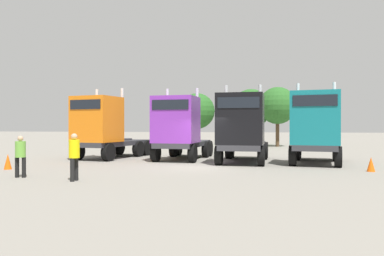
{
  "coord_description": "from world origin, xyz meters",
  "views": [
    {
      "loc": [
        3.2,
        -18.77,
        2.09
      ],
      "look_at": [
        -1.14,
        3.96,
        1.94
      ],
      "focal_mm": 35.6,
      "sensor_mm": 36.0,
      "label": 1
    }
  ],
  "objects_px": {
    "semi_truck_orange": "(103,127)",
    "visitor_in_hivis": "(74,153)",
    "traffic_cone_mid": "(8,162)",
    "semi_truck_purple": "(179,128)",
    "traffic_cone_near": "(371,164)",
    "semi_truck_black": "(242,128)",
    "semi_truck_teal": "(315,127)",
    "visitor_with_camera": "(20,153)"
  },
  "relations": [
    {
      "from": "semi_truck_orange",
      "to": "visitor_in_hivis",
      "type": "distance_m",
      "value": 9.4
    },
    {
      "from": "semi_truck_orange",
      "to": "traffic_cone_mid",
      "type": "relative_size",
      "value": 8.44
    },
    {
      "from": "semi_truck_purple",
      "to": "traffic_cone_near",
      "type": "height_order",
      "value": "semi_truck_purple"
    },
    {
      "from": "semi_truck_black",
      "to": "semi_truck_orange",
      "type": "bearing_deg",
      "value": -94.99
    },
    {
      "from": "visitor_in_hivis",
      "to": "semi_truck_black",
      "type": "bearing_deg",
      "value": -124.4
    },
    {
      "from": "semi_truck_orange",
      "to": "traffic_cone_near",
      "type": "distance_m",
      "value": 15.15
    },
    {
      "from": "semi_truck_purple",
      "to": "semi_truck_teal",
      "type": "height_order",
      "value": "semi_truck_teal"
    },
    {
      "from": "semi_truck_orange",
      "to": "semi_truck_purple",
      "type": "xyz_separation_m",
      "value": [
        4.84,
        -0.0,
        -0.03
      ]
    },
    {
      "from": "visitor_with_camera",
      "to": "traffic_cone_near",
      "type": "xyz_separation_m",
      "value": [
        14.37,
        4.74,
        -0.64
      ]
    },
    {
      "from": "semi_truck_black",
      "to": "semi_truck_teal",
      "type": "xyz_separation_m",
      "value": [
        3.88,
        0.1,
        0.06
      ]
    },
    {
      "from": "semi_truck_black",
      "to": "visitor_in_hivis",
      "type": "xyz_separation_m",
      "value": [
        -5.8,
        -7.81,
        -0.89
      ]
    },
    {
      "from": "visitor_in_hivis",
      "to": "visitor_with_camera",
      "type": "distance_m",
      "value": 2.65
    },
    {
      "from": "semi_truck_teal",
      "to": "visitor_in_hivis",
      "type": "xyz_separation_m",
      "value": [
        -9.69,
        -7.91,
        -0.95
      ]
    },
    {
      "from": "semi_truck_teal",
      "to": "visitor_with_camera",
      "type": "relative_size",
      "value": 3.57
    },
    {
      "from": "semi_truck_orange",
      "to": "traffic_cone_near",
      "type": "height_order",
      "value": "semi_truck_orange"
    },
    {
      "from": "traffic_cone_near",
      "to": "traffic_cone_mid",
      "type": "xyz_separation_m",
      "value": [
        -16.75,
        -2.31,
        0.04
      ]
    },
    {
      "from": "visitor_in_hivis",
      "to": "traffic_cone_near",
      "type": "xyz_separation_m",
      "value": [
        11.77,
        5.23,
        -0.71
      ]
    },
    {
      "from": "visitor_in_hivis",
      "to": "traffic_cone_near",
      "type": "distance_m",
      "value": 12.9
    },
    {
      "from": "semi_truck_teal",
      "to": "traffic_cone_near",
      "type": "xyz_separation_m",
      "value": [
        2.08,
        -2.67,
        -1.66
      ]
    },
    {
      "from": "visitor_in_hivis",
      "to": "visitor_with_camera",
      "type": "bearing_deg",
      "value": -8.48
    },
    {
      "from": "semi_truck_purple",
      "to": "traffic_cone_mid",
      "type": "distance_m",
      "value": 9.34
    },
    {
      "from": "semi_truck_orange",
      "to": "semi_truck_black",
      "type": "relative_size",
      "value": 0.97
    },
    {
      "from": "semi_truck_black",
      "to": "traffic_cone_near",
      "type": "bearing_deg",
      "value": 69.01
    },
    {
      "from": "semi_truck_teal",
      "to": "traffic_cone_near",
      "type": "distance_m",
      "value": 3.77
    },
    {
      "from": "semi_truck_teal",
      "to": "visitor_with_camera",
      "type": "distance_m",
      "value": 14.39
    },
    {
      "from": "visitor_in_hivis",
      "to": "traffic_cone_mid",
      "type": "relative_size",
      "value": 2.44
    },
    {
      "from": "traffic_cone_mid",
      "to": "semi_truck_teal",
      "type": "bearing_deg",
      "value": 18.76
    },
    {
      "from": "traffic_cone_mid",
      "to": "semi_truck_black",
      "type": "bearing_deg",
      "value": 24.36
    },
    {
      "from": "traffic_cone_near",
      "to": "traffic_cone_mid",
      "type": "relative_size",
      "value": 0.9
    },
    {
      "from": "semi_truck_black",
      "to": "semi_truck_purple",
      "type": "bearing_deg",
      "value": -103.94
    },
    {
      "from": "semi_truck_orange",
      "to": "semi_truck_black",
      "type": "bearing_deg",
      "value": 93.49
    },
    {
      "from": "semi_truck_orange",
      "to": "semi_truck_purple",
      "type": "distance_m",
      "value": 4.84
    },
    {
      "from": "semi_truck_black",
      "to": "traffic_cone_mid",
      "type": "bearing_deg",
      "value": -63.3
    },
    {
      "from": "semi_truck_black",
      "to": "visitor_with_camera",
      "type": "bearing_deg",
      "value": -46.61
    },
    {
      "from": "semi_truck_purple",
      "to": "traffic_cone_near",
      "type": "distance_m",
      "value": 10.55
    },
    {
      "from": "visitor_with_camera",
      "to": "traffic_cone_mid",
      "type": "distance_m",
      "value": 3.46
    },
    {
      "from": "semi_truck_purple",
      "to": "visitor_with_camera",
      "type": "height_order",
      "value": "semi_truck_purple"
    },
    {
      "from": "semi_truck_black",
      "to": "traffic_cone_mid",
      "type": "relative_size",
      "value": 8.7
    },
    {
      "from": "visitor_in_hivis",
      "to": "traffic_cone_near",
      "type": "relative_size",
      "value": 2.72
    },
    {
      "from": "semi_truck_purple",
      "to": "traffic_cone_mid",
      "type": "relative_size",
      "value": 8.25
    },
    {
      "from": "traffic_cone_near",
      "to": "traffic_cone_mid",
      "type": "bearing_deg",
      "value": -172.15
    },
    {
      "from": "semi_truck_orange",
      "to": "semi_truck_purple",
      "type": "relative_size",
      "value": 1.02
    }
  ]
}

